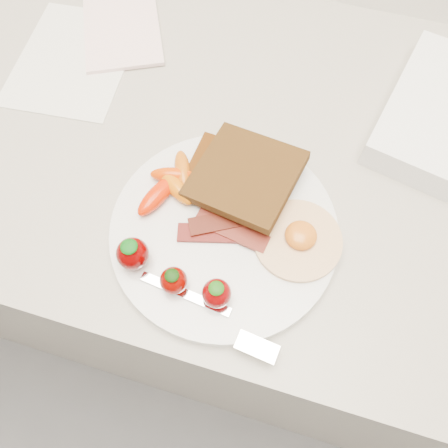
# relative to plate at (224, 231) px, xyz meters

# --- Properties ---
(counter) EXTENTS (2.00, 0.60, 0.90)m
(counter) POSITION_rel_plate_xyz_m (-0.01, 0.15, -0.46)
(counter) COLOR gray
(counter) RESTS_ON ground
(plate) EXTENTS (0.27, 0.27, 0.02)m
(plate) POSITION_rel_plate_xyz_m (0.00, 0.00, 0.00)
(plate) COLOR silver
(plate) RESTS_ON counter
(toast_lower) EXTENTS (0.10, 0.10, 0.01)m
(toast_lower) POSITION_rel_plate_xyz_m (-0.02, 0.07, 0.02)
(toast_lower) COLOR #3F2509
(toast_lower) RESTS_ON plate
(toast_upper) EXTENTS (0.14, 0.14, 0.03)m
(toast_upper) POSITION_rel_plate_xyz_m (0.01, 0.06, 0.03)
(toast_upper) COLOR black
(toast_upper) RESTS_ON toast_lower
(fried_egg) EXTENTS (0.11, 0.11, 0.02)m
(fried_egg) POSITION_rel_plate_xyz_m (0.09, 0.01, 0.01)
(fried_egg) COLOR #F5E7B5
(fried_egg) RESTS_ON plate
(bacon_strips) EXTENTS (0.11, 0.07, 0.01)m
(bacon_strips) POSITION_rel_plate_xyz_m (0.00, -0.00, 0.01)
(bacon_strips) COLOR #420D0F
(bacon_strips) RESTS_ON plate
(baby_carrots) EXTENTS (0.07, 0.11, 0.02)m
(baby_carrots) POSITION_rel_plate_xyz_m (-0.08, 0.03, 0.02)
(baby_carrots) COLOR #CE3900
(baby_carrots) RESTS_ON plate
(strawberries) EXTENTS (0.13, 0.05, 0.04)m
(strawberries) POSITION_rel_plate_xyz_m (-0.04, -0.08, 0.03)
(strawberries) COLOR #550000
(strawberries) RESTS_ON plate
(fork) EXTENTS (0.17, 0.06, 0.00)m
(fork) POSITION_rel_plate_xyz_m (0.02, -0.10, 0.01)
(fork) COLOR silver
(fork) RESTS_ON plate
(paper_sheet) EXTENTS (0.18, 0.23, 0.00)m
(paper_sheet) POSITION_rel_plate_xyz_m (-0.30, 0.21, -0.01)
(paper_sheet) COLOR silver
(paper_sheet) RESTS_ON counter
(notepad) EXTENTS (0.18, 0.20, 0.01)m
(notepad) POSITION_rel_plate_xyz_m (-0.25, 0.28, -0.00)
(notepad) COLOR #FAD1D1
(notepad) RESTS_ON paper_sheet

